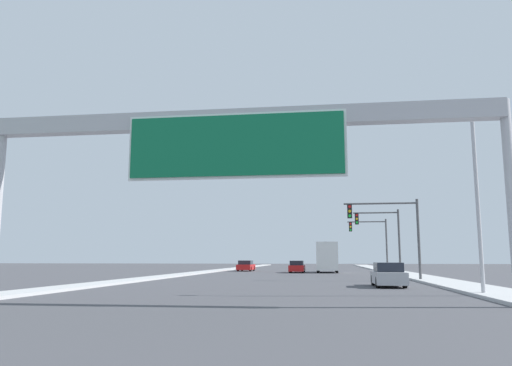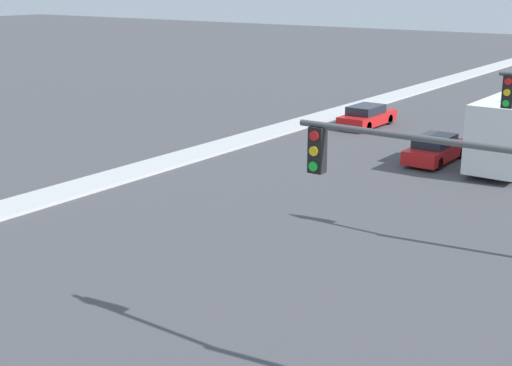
% 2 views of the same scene
% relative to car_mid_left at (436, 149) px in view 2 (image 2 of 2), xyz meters
% --- Properties ---
extents(median_strip_left, '(2.00, 120.00, 0.15)m').
position_rel_car_mid_left_xyz_m(median_strip_left, '(-10.75, 1.70, -0.58)').
color(median_strip_left, '#B8B8B8').
rests_on(median_strip_left, ground).
extents(car_mid_left, '(1.73, 4.62, 1.38)m').
position_rel_car_mid_left_xyz_m(car_mid_left, '(0.00, 0.00, 0.00)').
color(car_mid_left, red).
rests_on(car_mid_left, ground).
extents(car_far_center, '(1.82, 4.74, 1.37)m').
position_rel_car_mid_left_xyz_m(car_far_center, '(-7.00, 6.04, -0.00)').
color(car_far_center, red).
rests_on(car_far_center, ground).
extents(traffic_light_near_intersection, '(5.55, 0.32, 6.09)m').
position_rel_car_mid_left_xyz_m(traffic_light_near_intersection, '(8.43, -20.30, 3.54)').
color(traffic_light_near_intersection, '#4C4C4F').
rests_on(traffic_light_near_intersection, ground).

